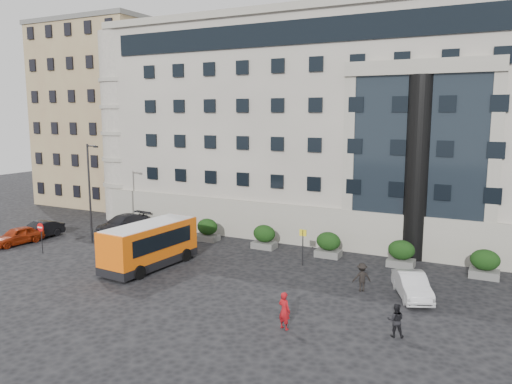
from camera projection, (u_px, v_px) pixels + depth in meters
The scene contains 23 objects.
ground at pixel (195, 274), 32.44m from camera, with size 120.00×120.00×0.00m, color black.
civic_building at pixel (374, 128), 47.74m from camera, with size 44.00×24.00×18.00m, color gray.
entrance_column at pixel (418, 169), 35.14m from camera, with size 1.80×1.80×13.00m, color black.
apartment_near at pixel (119, 117), 59.24m from camera, with size 14.00×14.00×20.00m, color #927655.
apartment_far at pixel (185, 110), 76.28m from camera, with size 13.00×13.00×22.00m, color #826B4C.
hedge_a at pixel (207, 230), 40.95m from camera, with size 1.80×1.26×1.84m.
hedge_b at pixel (264, 237), 38.63m from camera, with size 1.80×1.26×1.84m.
hedge_c at pixel (328, 244), 36.30m from camera, with size 1.80×1.26×1.84m.
hedge_d at pixel (401, 253), 33.98m from camera, with size 1.80×1.26×1.84m.
hedge_e at pixel (485, 264), 31.65m from camera, with size 1.80×1.26×1.84m.
street_lamp at pixel (90, 190), 39.74m from camera, with size 1.16×0.18×8.00m.
bus_stop_sign at pixel (303, 241), 34.11m from camera, with size 0.50×0.08×2.52m.
no_entry_sign at pixel (41, 232), 37.08m from camera, with size 0.64×0.16×2.32m.
minibus at pixel (150, 243), 33.78m from camera, with size 3.16×7.39×3.02m.
red_truck at pixel (174, 204), 49.85m from camera, with size 3.38×5.44×2.72m.
parked_car_a at pixel (17, 236), 39.85m from camera, with size 1.65×4.11×1.40m, color maroon.
parked_car_b at pixel (39, 230), 41.71m from camera, with size 1.49×4.26×1.41m, color black.
parked_car_c at pixel (122, 224), 43.86m from camera, with size 2.15×5.29×1.53m, color black.
parked_car_d at pixel (157, 211), 49.67m from camera, with size 2.60×5.64×1.57m, color black.
white_taxi at pixel (412, 285), 28.27m from camera, with size 1.49×4.27×1.41m, color silver.
pedestrian_a at pixel (284, 311), 24.08m from camera, with size 0.68×0.45×1.86m, color maroon.
pedestrian_b at pixel (396, 320), 23.26m from camera, with size 0.78×0.61×1.61m, color black.
pedestrian_c at pixel (362, 277), 29.26m from camera, with size 1.09×0.63×1.69m, color black.
Camera 1 is at (17.66, -26.04, 10.32)m, focal length 35.00 mm.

